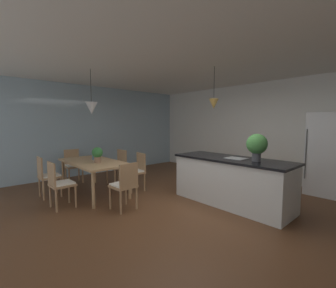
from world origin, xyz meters
TOP-DOWN VIEW (x-y plane):
  - ground_plane at (0.00, 0.00)m, footprint 10.00×8.40m
  - ceiling_slab at (0.00, 0.00)m, footprint 10.00×8.40m
  - wall_back_kitchen at (0.00, 3.26)m, footprint 10.00×0.12m
  - window_wall_left_glazing at (-4.06, 0.00)m, footprint 0.06×8.40m
  - dining_table at (-2.07, -0.88)m, footprint 1.86×0.94m
  - chair_window_end at (-3.37, -0.88)m, footprint 0.43×0.43m
  - chair_kitchen_end at (-0.77, -0.88)m, footprint 0.42×0.42m
  - chair_far_right at (-1.65, -0.04)m, footprint 0.44×0.44m
  - chair_far_left at (-2.50, -0.04)m, footprint 0.44×0.44m
  - chair_near_left at (-2.49, -1.72)m, footprint 0.40×0.40m
  - chair_near_right at (-1.65, -1.72)m, footprint 0.41×0.41m
  - kitchen_island at (0.33, 0.82)m, footprint 2.28×0.86m
  - refrigerator at (1.42, 2.86)m, footprint 0.72×0.67m
  - pendant_over_table at (-1.96, -0.94)m, footprint 0.25×0.25m
  - pendant_over_island_main at (-0.11, 0.82)m, footprint 0.19×0.19m
  - potted_plant_on_island at (0.83, 0.82)m, footprint 0.36×0.36m
  - potted_plant_on_table at (-1.86, -0.89)m, footprint 0.23×0.23m
  - vase_on_dining_table at (-2.26, -0.76)m, footprint 0.13×0.13m

SIDE VIEW (x-z plane):
  - ground_plane at x=0.00m, z-range -0.04..0.00m
  - kitchen_island at x=0.33m, z-range 0.01..0.92m
  - chair_window_end at x=-3.37m, z-range 0.04..0.91m
  - chair_kitchen_end at x=-0.77m, z-range 0.04..0.91m
  - chair_far_right at x=-1.65m, z-range 0.04..0.91m
  - chair_far_left at x=-2.50m, z-range 0.04..0.91m
  - chair_near_left at x=-2.49m, z-range 0.04..0.91m
  - chair_near_right at x=-1.65m, z-range 0.04..0.91m
  - dining_table at x=-2.07m, z-range 0.30..1.03m
  - vase_on_dining_table at x=-2.26m, z-range 0.73..0.87m
  - refrigerator at x=1.42m, z-range 0.00..1.80m
  - potted_plant_on_table at x=-1.86m, z-range 0.75..1.08m
  - potted_plant_on_island at x=0.83m, z-range 0.95..1.43m
  - wall_back_kitchen at x=0.00m, z-range 0.00..2.70m
  - window_wall_left_glazing at x=-4.06m, z-range 0.00..2.70m
  - pendant_over_table at x=-1.96m, z-range 1.42..2.36m
  - pendant_over_island_main at x=-0.11m, z-range 1.54..2.38m
  - ceiling_slab at x=0.00m, z-range 2.70..2.82m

